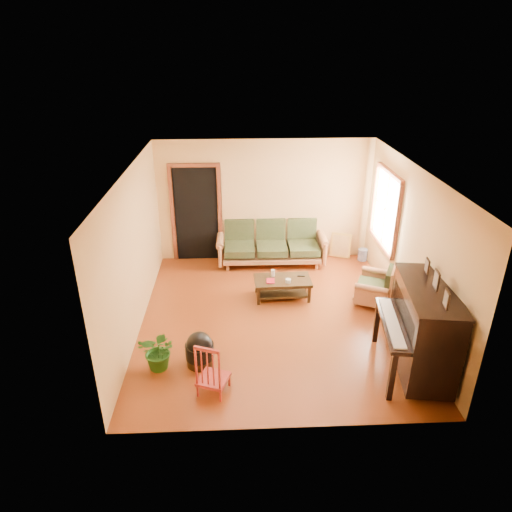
{
  "coord_description": "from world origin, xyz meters",
  "views": [
    {
      "loc": [
        -0.6,
        -6.7,
        4.35
      ],
      "look_at": [
        -0.29,
        0.2,
        1.1
      ],
      "focal_mm": 32.0,
      "sensor_mm": 36.0,
      "label": 1
    }
  ],
  "objects_px": {
    "piano": "(423,331)",
    "ceramic_crock": "(362,255)",
    "footstool": "(200,353)",
    "red_chair": "(213,367)",
    "potted_plant": "(159,351)",
    "armchair": "(374,283)",
    "coffee_table": "(282,288)",
    "sofa": "(271,242)"
  },
  "relations": [
    {
      "from": "armchair",
      "to": "piano",
      "type": "distance_m",
      "value": 1.97
    },
    {
      "from": "coffee_table",
      "to": "armchair",
      "type": "xyz_separation_m",
      "value": [
        1.65,
        -0.24,
        0.19
      ]
    },
    {
      "from": "armchair",
      "to": "red_chair",
      "type": "xyz_separation_m",
      "value": [
        -2.83,
        -2.26,
        0.03
      ]
    },
    {
      "from": "footstool",
      "to": "ceramic_crock",
      "type": "xyz_separation_m",
      "value": [
        3.32,
        3.43,
        -0.07
      ]
    },
    {
      "from": "sofa",
      "to": "armchair",
      "type": "xyz_separation_m",
      "value": [
        1.74,
        -1.71,
        -0.1
      ]
    },
    {
      "from": "piano",
      "to": "ceramic_crock",
      "type": "height_order",
      "value": "piano"
    },
    {
      "from": "coffee_table",
      "to": "piano",
      "type": "distance_m",
      "value": 2.84
    },
    {
      "from": "coffee_table",
      "to": "red_chair",
      "type": "distance_m",
      "value": 2.77
    },
    {
      "from": "piano",
      "to": "coffee_table",
      "type": "bearing_deg",
      "value": 136.64
    },
    {
      "from": "ceramic_crock",
      "to": "footstool",
      "type": "bearing_deg",
      "value": -134.12
    },
    {
      "from": "footstool",
      "to": "armchair",
      "type": "bearing_deg",
      "value": 28.61
    },
    {
      "from": "sofa",
      "to": "armchair",
      "type": "height_order",
      "value": "sofa"
    },
    {
      "from": "armchair",
      "to": "piano",
      "type": "height_order",
      "value": "piano"
    },
    {
      "from": "red_chair",
      "to": "piano",
      "type": "bearing_deg",
      "value": 26.64
    },
    {
      "from": "piano",
      "to": "red_chair",
      "type": "xyz_separation_m",
      "value": [
        -2.94,
        -0.32,
        -0.27
      ]
    },
    {
      "from": "piano",
      "to": "ceramic_crock",
      "type": "distance_m",
      "value": 3.74
    },
    {
      "from": "armchair",
      "to": "footstool",
      "type": "bearing_deg",
      "value": -126.56
    },
    {
      "from": "piano",
      "to": "potted_plant",
      "type": "bearing_deg",
      "value": -175.38
    },
    {
      "from": "armchair",
      "to": "footstool",
      "type": "distance_m",
      "value": 3.49
    },
    {
      "from": "sofa",
      "to": "red_chair",
      "type": "distance_m",
      "value": 4.12
    },
    {
      "from": "coffee_table",
      "to": "potted_plant",
      "type": "xyz_separation_m",
      "value": [
        -1.98,
        -1.97,
        0.12
      ]
    },
    {
      "from": "footstool",
      "to": "potted_plant",
      "type": "bearing_deg",
      "value": -173.2
    },
    {
      "from": "piano",
      "to": "potted_plant",
      "type": "xyz_separation_m",
      "value": [
        -3.74,
        0.2,
        -0.37
      ]
    },
    {
      "from": "sofa",
      "to": "footstool",
      "type": "relative_size",
      "value": 5.37
    },
    {
      "from": "piano",
      "to": "footstool",
      "type": "xyz_separation_m",
      "value": [
        -3.16,
        0.27,
        -0.48
      ]
    },
    {
      "from": "red_chair",
      "to": "potted_plant",
      "type": "height_order",
      "value": "red_chair"
    },
    {
      "from": "sofa",
      "to": "potted_plant",
      "type": "xyz_separation_m",
      "value": [
        -1.89,
        -3.45,
        -0.18
      ]
    },
    {
      "from": "sofa",
      "to": "piano",
      "type": "relative_size",
      "value": 1.47
    },
    {
      "from": "coffee_table",
      "to": "piano",
      "type": "xyz_separation_m",
      "value": [
        1.75,
        -2.17,
        0.49
      ]
    },
    {
      "from": "ceramic_crock",
      "to": "coffee_table",
      "type": "bearing_deg",
      "value": -141.49
    },
    {
      "from": "footstool",
      "to": "ceramic_crock",
      "type": "distance_m",
      "value": 4.77
    },
    {
      "from": "red_chair",
      "to": "armchair",
      "type": "bearing_deg",
      "value": 59.01
    },
    {
      "from": "coffee_table",
      "to": "footstool",
      "type": "bearing_deg",
      "value": -126.52
    },
    {
      "from": "ceramic_crock",
      "to": "red_chair",
      "type": "bearing_deg",
      "value": -127.67
    },
    {
      "from": "red_chair",
      "to": "ceramic_crock",
      "type": "xyz_separation_m",
      "value": [
        3.1,
        4.01,
        -0.28
      ]
    },
    {
      "from": "ceramic_crock",
      "to": "potted_plant",
      "type": "distance_m",
      "value": 5.23
    },
    {
      "from": "red_chair",
      "to": "ceramic_crock",
      "type": "height_order",
      "value": "red_chair"
    },
    {
      "from": "footstool",
      "to": "red_chair",
      "type": "relative_size",
      "value": 0.51
    },
    {
      "from": "piano",
      "to": "red_chair",
      "type": "height_order",
      "value": "piano"
    },
    {
      "from": "sofa",
      "to": "footstool",
      "type": "xyz_separation_m",
      "value": [
        -1.31,
        -3.38,
        -0.28
      ]
    },
    {
      "from": "coffee_table",
      "to": "ceramic_crock",
      "type": "relative_size",
      "value": 4.07
    },
    {
      "from": "coffee_table",
      "to": "armchair",
      "type": "height_order",
      "value": "armchair"
    }
  ]
}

